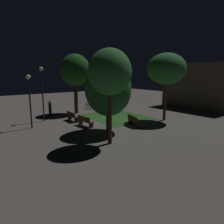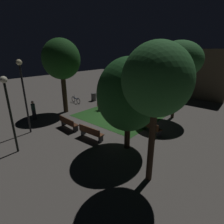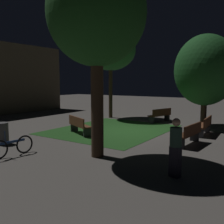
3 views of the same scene
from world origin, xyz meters
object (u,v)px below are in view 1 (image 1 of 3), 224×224
object	(u,v)px
pedestrian	(50,108)
tree_left_canopy	(110,73)
bench_lawn_edge	(111,109)
tree_lawn_side	(166,69)
lamp_post_plaza_west	(42,85)
tree_back_left	(75,70)
trash_bin	(104,105)
bench_front_right	(85,121)
bench_corner	(134,121)
lamp_post_near_wall	(29,92)
tree_tall_center	(108,89)
bicycle	(88,106)
bench_path_side	(72,116)

from	to	relation	value
pedestrian	tree_left_canopy	bearing A→B (deg)	-0.77
bench_lawn_edge	tree_lawn_side	distance (m)	7.54
bench_lawn_edge	lamp_post_plaza_west	xyz separation A→B (m)	(-0.66, -7.27, 2.86)
tree_back_left	trash_bin	size ratio (longest dim) A/B	7.29
bench_front_right	bench_corner	size ratio (longest dim) A/B	0.98
bench_front_right	tree_left_canopy	bearing A→B (deg)	-10.53
bench_corner	lamp_post_near_wall	distance (m)	8.80
tree_tall_center	bench_lawn_edge	bearing A→B (deg)	142.20
tree_back_left	bicycle	xyz separation A→B (m)	(-1.64, 2.46, -4.39)
bench_front_right	pedestrian	xyz separation A→B (m)	(-6.14, -0.74, 0.37)
bench_path_side	tree_tall_center	bearing A→B (deg)	7.91
bench_path_side	lamp_post_near_wall	bearing A→B (deg)	-84.76
bench_path_side	tree_back_left	bearing A→B (deg)	147.43
trash_bin	bicycle	distance (m)	2.10
trash_bin	lamp_post_near_wall	bearing A→B (deg)	-66.35
bench_path_side	trash_bin	bearing A→B (deg)	122.55
bench_front_right	tree_back_left	xyz separation A→B (m)	(-5.79, 2.15, 4.26)
tree_left_canopy	lamp_post_near_wall	bearing A→B (deg)	-157.12
bicycle	pedestrian	world-z (taller)	pedestrian
bicycle	pedestrian	size ratio (longest dim) A/B	1.01
tree_lawn_side	lamp_post_near_wall	distance (m)	12.06
bench_front_right	bench_corner	bearing A→B (deg)	53.99
tree_back_left	pedestrian	world-z (taller)	tree_back_left
tree_back_left	bicycle	bearing A→B (deg)	123.62
lamp_post_plaza_west	trash_bin	bearing A→B (deg)	106.70
tree_tall_center	bicycle	world-z (taller)	tree_tall_center
bench_path_side	trash_bin	world-z (taller)	trash_bin
tree_left_canopy	bicycle	distance (m)	14.01
bench_corner	trash_bin	world-z (taller)	trash_bin
bench_front_right	bench_path_side	bearing A→B (deg)	180.00
tree_back_left	trash_bin	xyz separation A→B (m)	(-0.81, 4.39, -4.29)
bench_lawn_edge	lamp_post_plaza_west	world-z (taller)	lamp_post_plaza_west
lamp_post_near_wall	bench_front_right	bearing A→B (deg)	61.27
tree_tall_center	bench_corner	bearing A→B (deg)	89.89
tree_left_canopy	bench_corner	bearing A→B (deg)	119.02
bench_front_right	bench_lawn_edge	size ratio (longest dim) A/B	1.00
bench_lawn_edge	tree_lawn_side	size ratio (longest dim) A/B	0.29
tree_back_left	pedestrian	xyz separation A→B (m)	(-0.34, -2.90, -3.89)
bench_path_side	bench_corner	bearing A→B (deg)	34.59
tree_tall_center	tree_back_left	bearing A→B (deg)	169.81
bench_front_right	tree_left_canopy	xyz separation A→B (m)	(4.79, -0.89, 3.96)
tree_back_left	tree_tall_center	size ratio (longest dim) A/B	1.24
bench_lawn_edge	tree_left_canopy	world-z (taller)	tree_left_canopy
lamp_post_plaza_west	pedestrian	size ratio (longest dim) A/B	3.10
tree_back_left	lamp_post_plaza_west	xyz separation A→B (m)	(1.79, -4.27, -1.39)
tree_tall_center	lamp_post_plaza_west	size ratio (longest dim) A/B	1.05
tree_tall_center	bench_front_right	bearing A→B (deg)	-164.49
lamp_post_near_wall	bicycle	distance (m)	10.30
tree_back_left	lamp_post_near_wall	world-z (taller)	tree_back_left
bench_path_side	bench_corner	distance (m)	5.90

